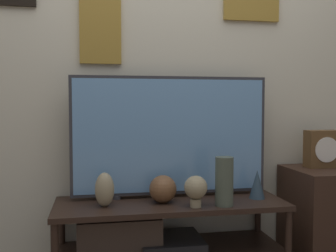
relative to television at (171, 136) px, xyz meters
name	(u,v)px	position (x,y,z in m)	size (l,w,h in m)	color
wall_back	(161,55)	(-0.03, 0.18, 0.50)	(6.40, 0.08, 2.70)	beige
media_console	(153,232)	(-0.12, -0.10, -0.55)	(1.32, 0.48, 0.48)	black
television	(171,136)	(0.00, 0.00, 0.00)	(1.19, 0.05, 0.73)	#333338
vase_round_glass	(163,189)	(-0.07, -0.13, -0.29)	(0.16, 0.16, 0.16)	brown
vase_slim_bronze	(257,184)	(0.50, -0.13, -0.29)	(0.09, 0.09, 0.17)	#2D4251
vase_urn_stoneware	(105,190)	(-0.40, -0.16, -0.28)	(0.11, 0.10, 0.19)	tan
vase_tall_ceramic	(224,181)	(0.25, -0.26, -0.24)	(0.10, 0.10, 0.27)	#4C5647
decorative_bust	(196,188)	(0.09, -0.26, -0.27)	(0.13, 0.13, 0.17)	tan
side_table	(325,219)	(0.98, -0.09, -0.54)	(0.44, 0.46, 0.64)	#382319
mantel_clock	(322,149)	(0.98, -0.03, -0.10)	(0.21, 0.11, 0.24)	brown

